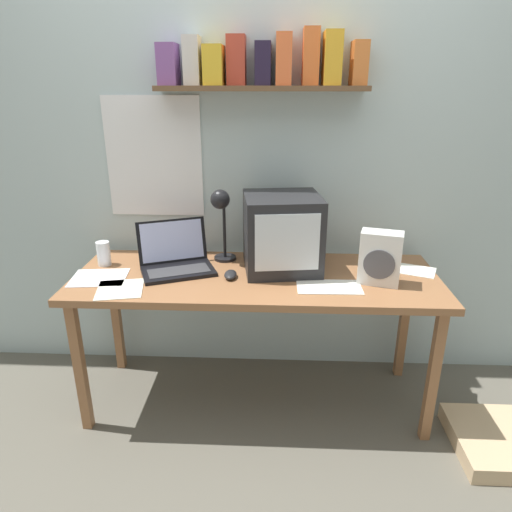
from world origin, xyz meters
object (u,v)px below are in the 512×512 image
object	(u,v)px
crt_monitor	(282,233)
desk_lamp	(221,212)
open_notebook	(410,270)
printed_handout	(329,287)
loose_paper_near_laptop	(120,289)
juice_glass	(104,255)
floor_cushion	(501,442)
laptop	(176,258)
loose_paper_near_monitor	(99,278)
space_heater	(380,258)
corner_desk	(256,287)
computer_mouse	(230,275)

from	to	relation	value
crt_monitor	desk_lamp	size ratio (longest dim) A/B	1.04
crt_monitor	open_notebook	xyz separation A→B (m)	(0.65, 0.01, -0.19)
printed_handout	open_notebook	world-z (taller)	same
loose_paper_near_laptop	open_notebook	xyz separation A→B (m)	(1.39, 0.30, 0.00)
juice_glass	floor_cushion	bearing A→B (deg)	-12.11
floor_cushion	juice_glass	bearing A→B (deg)	167.89
laptop	desk_lamp	bearing A→B (deg)	2.33
loose_paper_near_monitor	open_notebook	distance (m)	1.54
space_heater	loose_paper_near_monitor	world-z (taller)	space_heater
crt_monitor	space_heater	bearing A→B (deg)	-26.77
corner_desk	computer_mouse	bearing A→B (deg)	-162.27
printed_handout	open_notebook	bearing A→B (deg)	27.73
crt_monitor	laptop	world-z (taller)	crt_monitor
space_heater	laptop	bearing A→B (deg)	-172.07
laptop	floor_cushion	xyz separation A→B (m)	(1.58, -0.38, -0.75)
loose_paper_near_monitor	space_heater	bearing A→B (deg)	0.34
loose_paper_near_laptop	floor_cushion	world-z (taller)	loose_paper_near_laptop
desk_lamp	crt_monitor	bearing A→B (deg)	-2.80
desk_lamp	juice_glass	distance (m)	0.65
juice_glass	floor_cushion	xyz separation A→B (m)	(1.96, -0.42, -0.75)
laptop	computer_mouse	size ratio (longest dim) A/B	4.01
desk_lamp	printed_handout	bearing A→B (deg)	-18.72
computer_mouse	desk_lamp	bearing A→B (deg)	106.84
juice_glass	loose_paper_near_monitor	xyz separation A→B (m)	(0.03, -0.17, -0.05)
corner_desk	open_notebook	size ratio (longest dim) A/B	6.49
desk_lamp	loose_paper_near_monitor	distance (m)	0.68
space_heater	printed_handout	bearing A→B (deg)	-149.65
crt_monitor	printed_handout	bearing A→B (deg)	-52.73
space_heater	loose_paper_near_laptop	world-z (taller)	space_heater
corner_desk	space_heater	size ratio (longest dim) A/B	7.10
laptop	printed_handout	world-z (taller)	laptop
open_notebook	crt_monitor	bearing A→B (deg)	-179.50
computer_mouse	floor_cushion	xyz separation A→B (m)	(1.29, -0.28, -0.70)
desk_lamp	printed_handout	distance (m)	0.66
juice_glass	loose_paper_near_monitor	distance (m)	0.18
space_heater	printed_handout	size ratio (longest dim) A/B	0.84
corner_desk	space_heater	bearing A→B (deg)	-6.45
computer_mouse	floor_cushion	bearing A→B (deg)	-12.39
computer_mouse	loose_paper_near_laptop	bearing A→B (deg)	-162.02
laptop	space_heater	xyz separation A→B (m)	(0.99, -0.13, 0.07)
open_notebook	corner_desk	bearing A→B (deg)	-172.75
space_heater	loose_paper_near_monitor	bearing A→B (deg)	-164.31
printed_handout	loose_paper_near_monitor	xyz separation A→B (m)	(-1.10, 0.05, 0.00)
space_heater	computer_mouse	bearing A→B (deg)	-166.82
open_notebook	printed_handout	bearing A→B (deg)	-152.27
corner_desk	space_heater	world-z (taller)	space_heater
laptop	loose_paper_near_monitor	bearing A→B (deg)	179.44
loose_paper_near_laptop	loose_paper_near_monitor	bearing A→B (deg)	138.97
juice_glass	loose_paper_near_monitor	world-z (taller)	juice_glass
crt_monitor	laptop	size ratio (longest dim) A/B	0.96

